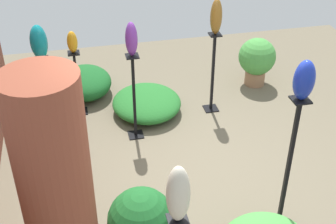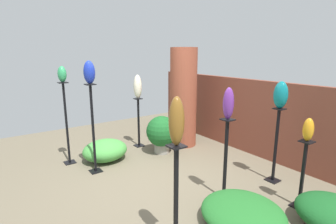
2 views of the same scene
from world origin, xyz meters
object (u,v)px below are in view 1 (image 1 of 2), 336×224
Objects in this scene: art_vase_amber at (72,42)px; pedestal_cobalt at (287,172)px; pedestal_bronze at (213,76)px; potted_plant_front_right at (257,59)px; pedestal_violet at (134,101)px; pedestal_amber at (78,86)px; art_vase_violet at (131,39)px; brick_pillar at (57,194)px; art_vase_cobalt at (304,80)px; pedestal_teal at (49,106)px; art_vase_ivory at (178,194)px; art_vase_bronze at (216,17)px; potted_plant_back_center at (141,223)px; art_vase_teal at (39,42)px.

pedestal_cobalt is at bearing -144.68° from art_vase_amber.
pedestal_cobalt is at bearing -179.33° from pedestal_bronze.
pedestal_violet is at bearing 115.30° from potted_plant_front_right.
art_vase_violet is (-0.75, -0.69, 0.98)m from pedestal_amber.
pedestal_cobalt is at bearing -83.87° from brick_pillar.
art_vase_cobalt reaches higher than pedestal_cobalt.
art_vase_ivory is at bearing -159.94° from pedestal_teal.
potted_plant_front_right is at bearing -57.58° from art_vase_bronze.
potted_plant_back_center is (-0.07, 1.47, -0.28)m from pedestal_cobalt.
pedestal_violet is at bearing -94.83° from art_vase_teal.
pedestal_bronze is at bearing -81.86° from art_vase_teal.
art_vase_teal reaches higher than pedestal_bronze.
pedestal_teal is 4.00× the size of art_vase_amber.
art_vase_bronze reaches higher than pedestal_violet.
pedestal_amber is 3.30m from pedestal_cobalt.
pedestal_bronze is at bearing -100.15° from art_vase_amber.
art_vase_bronze is at bearing 0.67° from pedestal_cobalt.
potted_plant_front_right is (0.57, -0.90, -0.10)m from pedestal_bronze.
art_vase_bronze reaches higher than art_vase_violet.
pedestal_violet is 2.31m from potted_plant_front_right.
pedestal_cobalt is at bearing -87.11° from potted_plant_back_center.
pedestal_violet is at bearing -137.27° from art_vase_amber.
art_vase_ivory is at bearing -169.64° from art_vase_amber.
art_vase_violet is at bearing -23.80° from brick_pillar.
brick_pillar reaches higher than art_vase_ivory.
potted_plant_back_center is (-2.75, -0.43, -0.66)m from art_vase_amber.
pedestal_violet is 2.58m from art_vase_cobalt.
pedestal_violet is 0.97× the size of pedestal_teal.
art_vase_violet is 1.07m from art_vase_teal.
art_vase_ivory is (-2.74, -1.00, 0.79)m from pedestal_teal.
art_vase_bronze is 3.31m from art_vase_ivory.
pedestal_teal reaches higher than potted_plant_front_right.
pedestal_bronze is 2.35m from pedestal_cobalt.
pedestal_cobalt is 2.38m from art_vase_violet.
art_vase_bronze is at bearing 153.43° from pedestal_bronze.
art_vase_bronze is at bearing 0.67° from art_vase_cobalt.
art_vase_violet is 1.06m from art_vase_amber.
art_vase_ivory is 1.68× the size of art_vase_amber.
potted_plant_back_center is (-2.42, 1.44, -0.98)m from art_vase_bronze.
pedestal_cobalt is (-2.68, -1.90, 0.30)m from pedestal_amber.
brick_pillar is at bearing 156.20° from art_vase_violet.
pedestal_amber is 3.54m from art_vase_cobalt.
potted_plant_front_right is (2.99, -2.34, -0.01)m from potted_plant_back_center.
brick_pillar is 2.28m from art_vase_teal.
potted_plant_back_center is (-2.75, -0.43, 0.02)m from pedestal_amber.
art_vase_ivory is (-3.06, 1.25, -0.08)m from art_vase_bronze.
art_vase_violet is at bearing -7.35° from potted_plant_back_center.
pedestal_teal is 3.05m from pedestal_cobalt.
art_vase_teal reaches higher than art_vase_violet.
art_vase_bronze is at bearing -39.65° from brick_pillar.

